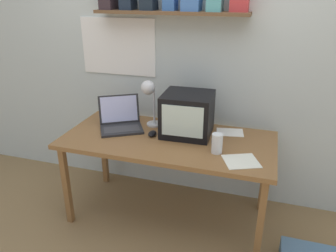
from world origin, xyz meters
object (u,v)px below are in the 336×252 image
juice_glass (217,144)px  loose_paper_near_monitor (230,132)px  open_notebook (241,161)px  desk_lamp (149,94)px  computer_mouse (152,133)px  corner_desk (168,145)px  crt_monitor (187,114)px  laptop (121,120)px

juice_glass → loose_paper_near_monitor: bearing=83.1°
open_notebook → desk_lamp: bearing=154.6°
computer_mouse → open_notebook: bearing=-17.0°
corner_desk → loose_paper_near_monitor: bearing=29.2°
crt_monitor → corner_desk: bearing=-135.0°
open_notebook → loose_paper_near_monitor: (-0.13, 0.45, 0.00)m
computer_mouse → corner_desk: bearing=-4.2°
juice_glass → desk_lamp: bearing=154.3°
desk_lamp → loose_paper_near_monitor: size_ratio=1.71×
corner_desk → juice_glass: 0.43m
crt_monitor → open_notebook: crt_monitor is taller
juice_glass → crt_monitor: bearing=137.8°
corner_desk → crt_monitor: crt_monitor is taller
crt_monitor → loose_paper_near_monitor: 0.38m
computer_mouse → open_notebook: (0.70, -0.21, -0.01)m
loose_paper_near_monitor → open_notebook: bearing=-73.5°
corner_desk → open_notebook: size_ratio=5.70×
crt_monitor → open_notebook: (0.45, -0.33, -0.16)m
corner_desk → crt_monitor: size_ratio=4.17×
juice_glass → open_notebook: 0.20m
computer_mouse → loose_paper_near_monitor: 0.62m
juice_glass → computer_mouse: bearing=165.7°
crt_monitor → open_notebook: bearing=-38.1°
crt_monitor → computer_mouse: crt_monitor is taller
desk_lamp → computer_mouse: (0.08, -0.16, -0.27)m
juice_glass → computer_mouse: 0.54m
desk_lamp → juice_glass: desk_lamp is taller
corner_desk → crt_monitor: bearing=47.0°
crt_monitor → desk_lamp: bearing=171.2°
desk_lamp → loose_paper_near_monitor: bearing=30.0°
laptop → crt_monitor: bearing=-25.9°
laptop → computer_mouse: laptop is taller
corner_desk → computer_mouse: size_ratio=14.61×
laptop → desk_lamp: (0.22, 0.08, 0.22)m
computer_mouse → loose_paper_near_monitor: size_ratio=0.48×
juice_glass → open_notebook: bearing=-24.3°
crt_monitor → desk_lamp: 0.35m
juice_glass → loose_paper_near_monitor: juice_glass is taller
corner_desk → desk_lamp: size_ratio=4.07×
desk_lamp → open_notebook: size_ratio=1.40×
corner_desk → laptop: bearing=169.3°
laptop → computer_mouse: 0.31m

